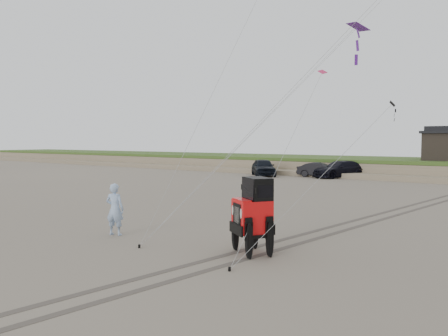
{
  "coord_description": "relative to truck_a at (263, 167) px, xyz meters",
  "views": [
    {
      "loc": [
        8.68,
        -10.39,
        3.65
      ],
      "look_at": [
        -1.23,
        3.0,
        2.6
      ],
      "focal_mm": 35.0,
      "sensor_mm": 36.0,
      "label": 1
    }
  ],
  "objects": [
    {
      "name": "ground",
      "position": [
        14.92,
        -28.38,
        -0.88
      ],
      "size": [
        160.0,
        160.0,
        0.0
      ],
      "primitive_type": "plane",
      "color": "#6B6054",
      "rests_on": "ground"
    },
    {
      "name": "dune_ridge",
      "position": [
        14.92,
        9.12,
        -0.06
      ],
      "size": [
        160.0,
        14.25,
        1.73
      ],
      "color": "#7A6B54",
      "rests_on": "ground"
    },
    {
      "name": "truck_a",
      "position": [
        0.0,
        0.0,
        0.0
      ],
      "size": [
        4.92,
        5.32,
        1.77
      ],
      "primitive_type": "imported",
      "rotation": [
        0.0,
        0.0,
        0.69
      ],
      "color": "black",
      "rests_on": "ground"
    },
    {
      "name": "truck_b",
      "position": [
        5.44,
        1.84,
        -0.17
      ],
      "size": [
        4.52,
        2.06,
        1.44
      ],
      "primitive_type": "imported",
      "rotation": [
        0.0,
        0.0,
        1.7
      ],
      "color": "black",
      "rests_on": "ground"
    },
    {
      "name": "truck_c",
      "position": [
        7.28,
        2.44,
        -0.05
      ],
      "size": [
        4.71,
        6.14,
        1.66
      ],
      "primitive_type": "imported",
      "rotation": [
        0.0,
        0.0,
        -0.48
      ],
      "color": "black",
      "rests_on": "ground"
    },
    {
      "name": "jeep",
      "position": [
        16.06,
        -27.06,
        0.1
      ],
      "size": [
        4.84,
        5.67,
        1.97
      ],
      "primitive_type": null,
      "rotation": [
        0.0,
        0.0,
        -0.59
      ],
      "color": "red",
      "rests_on": "ground"
    },
    {
      "name": "man",
      "position": [
        10.31,
        -27.88,
        0.12
      ],
      "size": [
        0.86,
        0.71,
        2.01
      ],
      "primitive_type": "imported",
      "rotation": [
        0.0,
        0.0,
        3.5
      ],
      "color": "#8297C9",
      "rests_on": "ground"
    },
    {
      "name": "stake_main",
      "position": [
        12.58,
        -28.72,
        -0.82
      ],
      "size": [
        0.08,
        0.08,
        0.12
      ],
      "primitive_type": "cylinder",
      "color": "black",
      "rests_on": "ground"
    },
    {
      "name": "stake_aux",
      "position": [
        16.59,
        -29.03,
        -0.82
      ],
      "size": [
        0.08,
        0.08,
        0.12
      ],
      "primitive_type": "cylinder",
      "color": "black",
      "rests_on": "ground"
    },
    {
      "name": "tire_tracks",
      "position": [
        16.92,
        -20.38,
        -0.88
      ],
      "size": [
        5.22,
        29.74,
        0.01
      ],
      "color": "#4C443D",
      "rests_on": "ground"
    }
  ]
}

